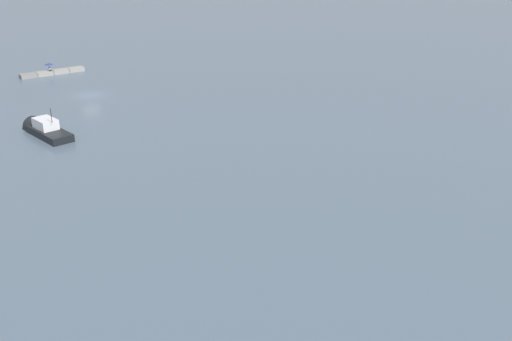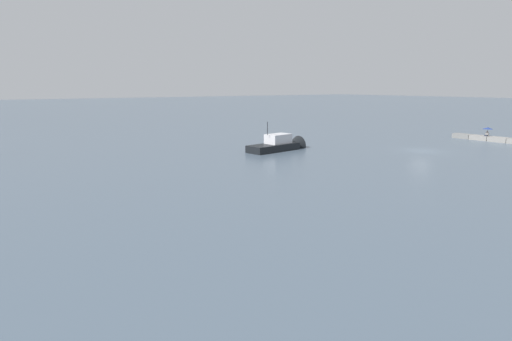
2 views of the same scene
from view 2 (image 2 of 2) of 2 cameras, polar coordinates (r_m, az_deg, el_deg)
name	(u,v)px [view 2 (image 2 of 2)]	position (r m, az deg, el deg)	size (l,w,h in m)	color
ground_plane	(422,151)	(54.91, 21.62, 2.48)	(500.00, 500.00, 0.00)	#475666
seawall_pier	(489,139)	(68.98, 29.10, 3.80)	(10.41, 1.55, 0.69)	gray
person_seated_grey_left	(487,134)	(69.04, 28.85, 4.33)	(0.42, 0.63, 0.73)	#1E2333
umbrella_open_navy	(488,128)	(69.05, 28.95, 5.05)	(1.39, 1.39, 1.30)	black
motorboat_black_near	(281,146)	(51.96, 3.40, 3.33)	(3.53, 8.34, 4.54)	black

